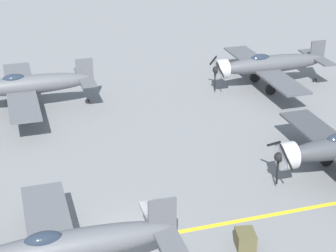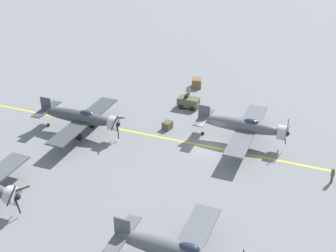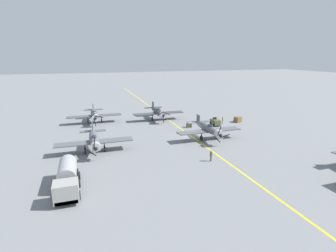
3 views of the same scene
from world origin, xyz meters
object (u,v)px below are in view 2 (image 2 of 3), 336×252
(supply_crate_mid_lane, at_px, (167,125))
(ground_crew_inspecting, at_px, (333,175))
(ground_crew_walking, at_px, (189,93))
(airplane_mid_center, at_px, (244,126))
(airplane_near_center, at_px, (81,117))
(airplane_mid_right, at_px, (179,252))
(tow_tractor, at_px, (188,102))
(supply_crate_by_tanker, at_px, (197,83))

(supply_crate_mid_lane, bearing_deg, ground_crew_inspecting, 77.15)
(ground_crew_walking, bearing_deg, supply_crate_mid_lane, 2.34)
(airplane_mid_center, bearing_deg, ground_crew_inspecting, 75.41)
(airplane_mid_center, bearing_deg, airplane_near_center, -65.21)
(airplane_near_center, height_order, supply_crate_mid_lane, airplane_near_center)
(airplane_mid_right, distance_m, ground_crew_inspecting, 18.54)
(airplane_near_center, distance_m, tow_tractor, 13.87)
(ground_crew_walking, height_order, ground_crew_inspecting, ground_crew_walking)
(ground_crew_inspecting, distance_m, supply_crate_by_tanker, 25.32)
(airplane_mid_right, bearing_deg, supply_crate_by_tanker, -149.77)
(airplane_mid_right, bearing_deg, airplane_near_center, -118.02)
(supply_crate_by_tanker, bearing_deg, airplane_mid_right, 16.37)
(airplane_mid_center, distance_m, supply_crate_mid_lane, 8.89)
(tow_tractor, distance_m, supply_crate_mid_lane, 6.09)
(airplane_mid_right, bearing_deg, ground_crew_walking, -148.14)
(airplane_near_center, bearing_deg, airplane_mid_right, 59.79)
(airplane_near_center, distance_m, supply_crate_by_tanker, 18.78)
(airplane_near_center, distance_m, supply_crate_mid_lane, 9.75)
(tow_tractor, distance_m, supply_crate_by_tanker, 6.54)
(airplane_near_center, relative_size, supply_crate_by_tanker, 7.98)
(ground_crew_walking, bearing_deg, airplane_mid_center, 48.00)
(supply_crate_by_tanker, bearing_deg, tow_tractor, 9.50)
(airplane_mid_center, height_order, ground_crew_walking, airplane_mid_center)
(airplane_mid_center, xyz_separation_m, ground_crew_walking, (-8.18, -9.09, -1.09))
(airplane_near_center, bearing_deg, ground_crew_walking, 159.16)
(ground_crew_inspecting, distance_m, supply_crate_mid_lane, 18.82)
(airplane_mid_right, xyz_separation_m, tow_tractor, (-26.16, -8.50, -1.22))
(airplane_mid_right, xyz_separation_m, ground_crew_inspecting, (-15.91, 9.44, -1.11))
(supply_crate_by_tanker, height_order, supply_crate_mid_lane, supply_crate_by_tanker)
(airplane_near_center, bearing_deg, supply_crate_by_tanker, 166.94)
(ground_crew_inspecting, bearing_deg, ground_crew_walking, -123.83)
(airplane_near_center, xyz_separation_m, supply_crate_mid_lane, (-4.49, 8.51, -1.56))
(airplane_near_center, bearing_deg, supply_crate_mid_lane, 129.47)
(ground_crew_walking, bearing_deg, ground_crew_inspecting, 56.17)
(ground_crew_inspecting, bearing_deg, supply_crate_mid_lane, -102.85)
(airplane_mid_right, bearing_deg, ground_crew_inspecting, 163.17)
(airplane_mid_center, relative_size, airplane_near_center, 1.00)
(supply_crate_by_tanker, bearing_deg, airplane_mid_center, 37.32)
(airplane_near_center, height_order, airplane_mid_right, airplane_mid_right)
(ground_crew_walking, distance_m, supply_crate_mid_lane, 8.36)
(ground_crew_walking, height_order, supply_crate_mid_lane, ground_crew_walking)
(airplane_near_center, distance_m, ground_crew_inspecting, 26.88)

